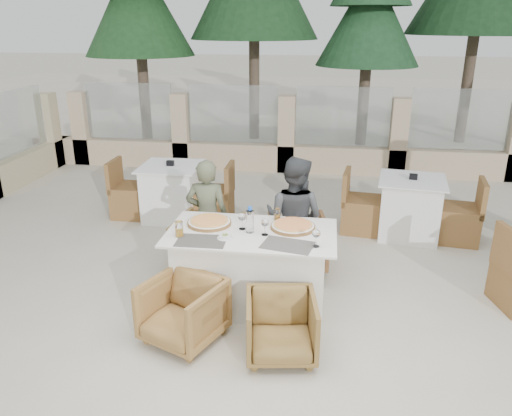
# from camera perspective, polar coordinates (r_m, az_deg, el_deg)

# --- Properties ---
(ground) EXTENTS (80.00, 80.00, 0.00)m
(ground) POSITION_cam_1_polar(r_m,az_deg,el_deg) (5.05, -1.42, -10.95)
(ground) COLOR beige
(ground) RESTS_ON ground
(sand_patch) EXTENTS (30.00, 16.00, 0.01)m
(sand_patch) POSITION_cam_1_polar(r_m,az_deg,el_deg) (18.45, 5.98, 12.18)
(sand_patch) COLOR beige
(sand_patch) RESTS_ON ground
(perimeter_wall_far) EXTENTS (10.00, 0.34, 1.60)m
(perimeter_wall_far) POSITION_cam_1_polar(r_m,az_deg,el_deg) (9.26, 3.53, 9.02)
(perimeter_wall_far) COLOR tan
(perimeter_wall_far) RESTS_ON ground
(pine_far_left) EXTENTS (2.42, 2.42, 5.50)m
(pine_far_left) POSITION_cam_1_polar(r_m,az_deg,el_deg) (12.02, -13.29, 20.53)
(pine_far_left) COLOR #1E4720
(pine_far_left) RESTS_ON ground
(pine_centre) EXTENTS (2.20, 2.20, 5.00)m
(pine_centre) POSITION_cam_1_polar(r_m,az_deg,el_deg) (11.47, 12.76, 19.34)
(pine_centre) COLOR #1F4926
(pine_centre) RESTS_ON ground
(dining_table) EXTENTS (1.60, 0.90, 0.77)m
(dining_table) POSITION_cam_1_polar(r_m,az_deg,el_deg) (4.89, -0.51, -6.88)
(dining_table) COLOR silver
(dining_table) RESTS_ON ground
(placemat_near_left) EXTENTS (0.46, 0.31, 0.00)m
(placemat_near_left) POSITION_cam_1_polar(r_m,az_deg,el_deg) (4.56, -6.27, -3.75)
(placemat_near_left) COLOR #4F4A44
(placemat_near_left) RESTS_ON dining_table
(placemat_near_right) EXTENTS (0.50, 0.39, 0.00)m
(placemat_near_right) POSITION_cam_1_polar(r_m,az_deg,el_deg) (4.46, 3.63, -4.24)
(placemat_near_right) COLOR #59524C
(placemat_near_right) RESTS_ON dining_table
(pizza_left) EXTENTS (0.46, 0.46, 0.06)m
(pizza_left) POSITION_cam_1_polar(r_m,az_deg,el_deg) (4.91, -5.36, -1.55)
(pizza_left) COLOR orange
(pizza_left) RESTS_ON dining_table
(pizza_right) EXTENTS (0.53, 0.53, 0.06)m
(pizza_right) POSITION_cam_1_polar(r_m,az_deg,el_deg) (4.81, 4.23, -2.01)
(pizza_right) COLOR #DF4A1E
(pizza_right) RESTS_ON dining_table
(water_bottle) EXTENTS (0.09, 0.09, 0.26)m
(water_bottle) POSITION_cam_1_polar(r_m,az_deg,el_deg) (4.67, -0.70, -1.33)
(water_bottle) COLOR #C2E0FF
(water_bottle) RESTS_ON dining_table
(wine_glass_centre) EXTENTS (0.10, 0.10, 0.18)m
(wine_glass_centre) POSITION_cam_1_polar(r_m,az_deg,el_deg) (4.75, -1.60, -1.41)
(wine_glass_centre) COLOR white
(wine_glass_centre) RESTS_ON dining_table
(wine_glass_near) EXTENTS (0.09, 0.09, 0.18)m
(wine_glass_near) POSITION_cam_1_polar(r_m,az_deg,el_deg) (4.62, 1.03, -2.06)
(wine_glass_near) COLOR silver
(wine_glass_near) RESTS_ON dining_table
(wine_glass_corner) EXTENTS (0.10, 0.10, 0.18)m
(wine_glass_corner) POSITION_cam_1_polar(r_m,az_deg,el_deg) (4.42, 6.89, -3.32)
(wine_glass_corner) COLOR white
(wine_glass_corner) RESTS_ON dining_table
(beer_glass_left) EXTENTS (0.09, 0.09, 0.15)m
(beer_glass_left) POSITION_cam_1_polar(r_m,az_deg,el_deg) (4.66, -8.78, -2.38)
(beer_glass_left) COLOR gold
(beer_glass_left) RESTS_ON dining_table
(beer_glass_right) EXTENTS (0.06, 0.06, 0.12)m
(beer_glass_right) POSITION_cam_1_polar(r_m,az_deg,el_deg) (4.98, 2.45, -0.76)
(beer_glass_right) COLOR orange
(beer_glass_right) RESTS_ON dining_table
(olive_dish) EXTENTS (0.11, 0.11, 0.04)m
(olive_dish) POSITION_cam_1_polar(r_m,az_deg,el_deg) (4.59, -3.55, -3.24)
(olive_dish) COLOR silver
(olive_dish) RESTS_ON dining_table
(armchair_far_left) EXTENTS (0.75, 0.76, 0.64)m
(armchair_far_left) POSITION_cam_1_polar(r_m,az_deg,el_deg) (5.58, -5.42, -4.15)
(armchair_far_left) COLOR olive
(armchair_far_left) RESTS_ON ground
(armchair_far_right) EXTENTS (0.74, 0.75, 0.60)m
(armchair_far_right) POSITION_cam_1_polar(r_m,az_deg,el_deg) (5.67, 4.71, -3.92)
(armchair_far_right) COLOR brown
(armchair_far_right) RESTS_ON ground
(armchair_near_left) EXTENTS (0.81, 0.82, 0.57)m
(armchair_near_left) POSITION_cam_1_polar(r_m,az_deg,el_deg) (4.46, -8.35, -11.56)
(armchair_near_left) COLOR olive
(armchair_near_left) RESTS_ON ground
(armchair_near_right) EXTENTS (0.66, 0.67, 0.54)m
(armchair_near_right) POSITION_cam_1_polar(r_m,az_deg,el_deg) (4.25, 2.87, -13.39)
(armchair_near_right) COLOR olive
(armchair_near_right) RESTS_ON ground
(diner_left) EXTENTS (0.47, 0.31, 1.29)m
(diner_left) POSITION_cam_1_polar(r_m,az_deg,el_deg) (5.45, -5.57, -1.04)
(diner_left) COLOR #535840
(diner_left) RESTS_ON ground
(diner_right) EXTENTS (0.79, 0.70, 1.36)m
(diner_right) POSITION_cam_1_polar(r_m,az_deg,el_deg) (5.30, 4.35, -1.24)
(diner_right) COLOR #3E4044
(diner_right) RESTS_ON ground
(bg_table_a) EXTENTS (1.65, 0.84, 0.77)m
(bg_table_a) POSITION_cam_1_polar(r_m,az_deg,el_deg) (7.14, -9.57, 1.82)
(bg_table_a) COLOR white
(bg_table_a) RESTS_ON ground
(bg_table_b) EXTENTS (1.73, 1.03, 0.77)m
(bg_table_b) POSITION_cam_1_polar(r_m,az_deg,el_deg) (6.73, 17.17, 0.02)
(bg_table_b) COLOR white
(bg_table_b) RESTS_ON ground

